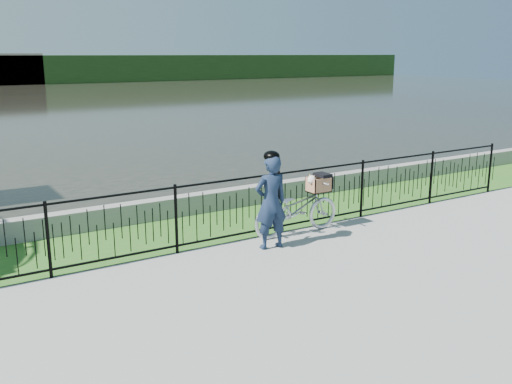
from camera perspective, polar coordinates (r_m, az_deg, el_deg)
ground at (r=8.63m, az=2.72°, el=-7.93°), size 120.00×120.00×0.00m
grass_strip at (r=10.74m, az=-5.22°, el=-3.55°), size 60.00×2.00×0.01m
quay_wall at (r=11.56m, az=-7.50°, el=-1.36°), size 60.00×0.30×0.40m
fence at (r=9.74m, az=-2.62°, el=-1.83°), size 14.00×0.06×1.15m
far_building_right at (r=65.95m, az=-23.31°, el=11.22°), size 6.00×3.00×3.20m
bicycle_rig at (r=10.26m, az=4.12°, el=-1.59°), size 1.78×0.62×1.07m
cyclist at (r=9.40m, az=1.50°, el=-0.87°), size 0.61×0.43×1.65m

